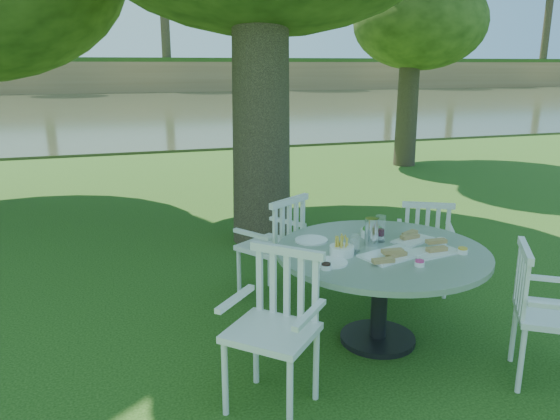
{
  "coord_description": "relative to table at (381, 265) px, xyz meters",
  "views": [
    {
      "loc": [
        -1.33,
        -3.95,
        2.02
      ],
      "look_at": [
        0.0,
        0.2,
        0.85
      ],
      "focal_mm": 35.0,
      "sensor_mm": 36.0,
      "label": 1
    }
  ],
  "objects": [
    {
      "name": "chair_ne",
      "position": [
        0.8,
        0.68,
        -0.09
      ],
      "size": [
        0.58,
        0.57,
        0.87
      ],
      "rotation": [
        0.0,
        0.0,
        -3.63
      ],
      "color": "white",
      "rests_on": "ground"
    },
    {
      "name": "chair_se",
      "position": [
        0.72,
        -0.76,
        -0.07
      ],
      "size": [
        0.61,
        0.62,
        0.9
      ],
      "rotation": [
        0.0,
        0.0,
        0.98
      ],
      "color": "white",
      "rests_on": "ground"
    },
    {
      "name": "river",
      "position": [
        -0.5,
        23.64,
        -0.61
      ],
      "size": [
        100.0,
        28.0,
        0.12
      ],
      "primitive_type": "cube",
      "color": "#2E341F",
      "rests_on": "ground"
    },
    {
      "name": "table",
      "position": [
        0.0,
        0.0,
        0.0
      ],
      "size": [
        1.53,
        1.53,
        0.73
      ],
      "color": "black",
      "rests_on": "ground"
    },
    {
      "name": "chair_sw",
      "position": [
        -0.93,
        -0.47,
        -0.04
      ],
      "size": [
        0.66,
        0.66,
        0.96
      ],
      "rotation": [
        0.0,
        0.0,
        -0.77
      ],
      "color": "white",
      "rests_on": "ground"
    },
    {
      "name": "ground",
      "position": [
        -0.5,
        0.64,
        -0.61
      ],
      "size": [
        140.0,
        140.0,
        0.0
      ],
      "primitive_type": "plane",
      "color": "#16390B",
      "rests_on": "ground"
    },
    {
      "name": "chair_nw",
      "position": [
        -0.49,
        0.92,
        -0.05
      ],
      "size": [
        0.64,
        0.63,
        0.94
      ],
      "rotation": [
        0.0,
        0.0,
        -2.56
      ],
      "color": "white",
      "rests_on": "ground"
    },
    {
      "name": "tableware",
      "position": [
        -0.04,
        0.05,
        0.16
      ],
      "size": [
        1.12,
        0.87,
        0.2
      ],
      "color": "white",
      "rests_on": "table"
    }
  ]
}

